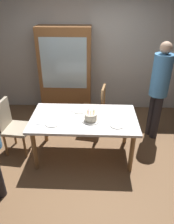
% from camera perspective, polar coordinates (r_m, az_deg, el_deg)
% --- Properties ---
extents(ground, '(6.40, 6.40, 0.00)m').
position_cam_1_polar(ground, '(3.78, -0.77, -11.16)').
color(ground, brown).
extents(back_wall, '(6.40, 0.10, 2.60)m').
position_cam_1_polar(back_wall, '(4.86, 0.34, 15.57)').
color(back_wall, beige).
rests_on(back_wall, ground).
extents(dining_table, '(1.68, 0.93, 0.74)m').
position_cam_1_polar(dining_table, '(3.39, -0.84, -2.74)').
color(dining_table, white).
rests_on(dining_table, ground).
extents(birthday_cake, '(0.28, 0.28, 0.19)m').
position_cam_1_polar(birthday_cake, '(3.24, 1.03, -1.48)').
color(birthday_cake, silver).
rests_on(birthday_cake, dining_table).
extents(plate_near_celebrant, '(0.22, 0.22, 0.01)m').
position_cam_1_polar(plate_near_celebrant, '(3.22, -9.28, -3.08)').
color(plate_near_celebrant, white).
rests_on(plate_near_celebrant, dining_table).
extents(plate_far_side, '(0.22, 0.22, 0.01)m').
position_cam_1_polar(plate_far_side, '(3.53, -2.03, 0.37)').
color(plate_far_side, white).
rests_on(plate_far_side, dining_table).
extents(plate_near_guest, '(0.22, 0.22, 0.01)m').
position_cam_1_polar(plate_near_guest, '(3.18, 8.04, -3.48)').
color(plate_near_guest, white).
rests_on(plate_near_guest, dining_table).
extents(fork_near_celebrant, '(0.18, 0.06, 0.01)m').
position_cam_1_polar(fork_near_celebrant, '(3.25, -12.09, -3.16)').
color(fork_near_celebrant, silver).
rests_on(fork_near_celebrant, dining_table).
extents(fork_far_side, '(0.18, 0.02, 0.01)m').
position_cam_1_polar(fork_far_side, '(3.53, -4.63, 0.26)').
color(fork_far_side, silver).
rests_on(fork_far_side, dining_table).
extents(chair_spindle_back, '(0.51, 0.51, 0.95)m').
position_cam_1_polar(chair_spindle_back, '(4.16, 1.92, 0.63)').
color(chair_spindle_back, '#9E7042').
rests_on(chair_spindle_back, ground).
extents(chair_upholstered, '(0.48, 0.48, 0.95)m').
position_cam_1_polar(chair_upholstered, '(3.78, -19.70, -3.11)').
color(chair_upholstered, tan).
rests_on(chair_upholstered, ground).
extents(person_guest, '(0.32, 0.32, 1.79)m').
position_cam_1_polar(person_guest, '(3.94, 18.84, 6.51)').
color(person_guest, '#262328').
rests_on(person_guest, ground).
extents(china_cabinet, '(1.10, 0.45, 1.90)m').
position_cam_1_polar(china_cabinet, '(4.72, -5.74, 10.61)').
color(china_cabinet, brown).
rests_on(china_cabinet, ground).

